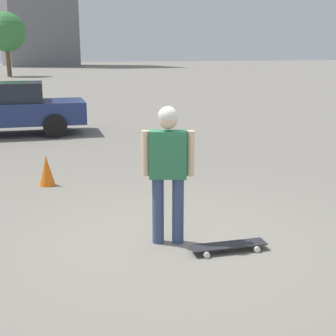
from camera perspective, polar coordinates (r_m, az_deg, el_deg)
The scene contains 6 objects.
ground_plane at distance 6.00m, azimuth 0.00°, elevation -9.03°, with size 220.00×220.00×0.00m, color gray.
person at distance 5.68m, azimuth 0.00°, elevation 0.58°, with size 0.59×0.38×1.72m.
skateboard at distance 5.77m, azimuth 7.38°, elevation -9.36°, with size 0.96×0.39×0.09m.
car_parked_near at distance 14.33m, azimuth -19.57°, elevation 6.87°, with size 4.93×2.46×1.51m.
tree_distant at distance 49.86m, azimuth -19.12°, elevation 15.39°, with size 3.78×3.78×6.17m.
traffic_cone at distance 8.68m, azimuth -14.58°, elevation -0.30°, with size 0.28×0.28×0.55m.
Camera 1 is at (-2.27, -5.04, 2.34)m, focal length 50.00 mm.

